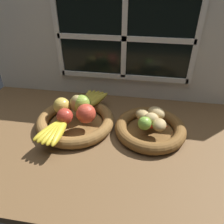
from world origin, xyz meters
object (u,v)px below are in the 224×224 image
object	(u,v)px
apple_red_front	(65,116)
potato_oblong	(143,115)
apple_golden_left	(62,106)
pear_brown	(77,104)
potato_large	(151,119)
banana_bunch_front	(55,130)
banana_bunch_back	(92,100)
apple_green_back	(82,104)
apple_red_right	(86,114)
fruit_bowl_right	(150,129)
potato_small	(159,125)
chili_pepper	(156,127)
lime_near	(145,123)
potato_back	(156,113)
fruit_bowl_left	(76,121)

from	to	relation	value
apple_red_front	potato_oblong	size ratio (longest dim) A/B	1.05
apple_golden_left	pear_brown	bearing A→B (deg)	19.49
potato_large	banana_bunch_front	bearing A→B (deg)	-161.38
banana_bunch_back	apple_golden_left	bearing A→B (deg)	-136.30
banana_bunch_front	banana_bunch_back	world-z (taller)	banana_bunch_front
apple_green_back	potato_large	size ratio (longest dim) A/B	1.32
apple_red_front	potato_oblong	distance (cm)	32.01
apple_green_back	apple_golden_left	world-z (taller)	apple_green_back
apple_red_right	apple_red_front	bearing A→B (deg)	-163.91
fruit_bowl_right	potato_oblong	world-z (taller)	potato_oblong
banana_bunch_front	potato_small	distance (cm)	40.24
potato_large	chili_pepper	world-z (taller)	potato_large
fruit_bowl_right	pear_brown	world-z (taller)	pear_brown
banana_bunch_back	lime_near	bearing A→B (deg)	-32.21
apple_golden_left	potato_back	world-z (taller)	apple_golden_left
potato_back	lime_near	size ratio (longest dim) A/B	1.42
apple_golden_left	potato_back	xyz separation A→B (cm)	(40.40, 2.51, -1.03)
banana_bunch_back	banana_bunch_front	bearing A→B (deg)	-108.85
apple_green_back	potato_oblong	distance (cm)	26.63
apple_green_back	fruit_bowl_left	bearing A→B (deg)	-115.26
pear_brown	potato_oblong	xyz separation A→B (cm)	(28.71, -1.25, -1.89)
potato_large	chili_pepper	size ratio (longest dim) A/B	0.59
apple_red_front	banana_bunch_back	size ratio (longest dim) A/B	0.35
fruit_bowl_left	apple_red_front	size ratio (longest dim) A/B	5.02
potato_small	potato_large	size ratio (longest dim) A/B	1.09
fruit_bowl_left	potato_large	distance (cm)	32.58
potato_small	potato_back	world-z (taller)	potato_back
apple_red_front	chili_pepper	distance (cm)	36.72
apple_red_right	banana_bunch_back	xyz separation A→B (cm)	(-1.47, 14.83, -2.50)
potato_oblong	chili_pepper	size ratio (longest dim) A/B	0.63
potato_back	apple_red_front	bearing A→B (deg)	-165.34
fruit_bowl_left	banana_bunch_back	size ratio (longest dim) A/B	1.74
apple_red_front	potato_small	world-z (taller)	apple_red_front
chili_pepper	fruit_bowl_left	bearing A→B (deg)	168.35
potato_small	potato_large	bearing A→B (deg)	135.00
fruit_bowl_right	potato_large	size ratio (longest dim) A/B	4.89
apple_golden_left	pear_brown	distance (cm)	6.50
banana_bunch_front	potato_small	world-z (taller)	potato_small
fruit_bowl_right	apple_golden_left	xyz separation A→B (cm)	(-38.41, 1.87, 6.20)
fruit_bowl_right	apple_green_back	bearing A→B (deg)	171.62
chili_pepper	potato_small	bearing A→B (deg)	-15.64
apple_green_back	potato_oblong	bearing A→B (deg)	-3.56
potato_oblong	fruit_bowl_left	bearing A→B (deg)	-174.44
fruit_bowl_right	potato_small	xyz separation A→B (cm)	(3.18, -3.18, 4.79)
fruit_bowl_right	apple_green_back	xyz separation A→B (cm)	(-30.09, 4.43, 6.57)
apple_golden_left	potato_oblong	bearing A→B (deg)	1.51
apple_golden_left	banana_bunch_back	xyz separation A→B (cm)	(10.62, 10.15, -2.09)
fruit_bowl_right	potato_small	bearing A→B (deg)	-45.00
apple_golden_left	banana_bunch_front	xyz separation A→B (cm)	(2.37, -14.02, -1.99)
fruit_bowl_right	apple_red_front	world-z (taller)	apple_red_front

